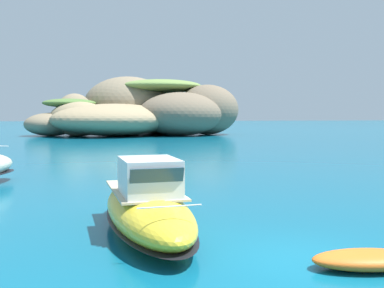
{
  "coord_description": "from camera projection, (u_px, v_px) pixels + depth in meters",
  "views": [
    {
      "loc": [
        -4.15,
        -10.07,
        3.56
      ],
      "look_at": [
        -0.33,
        15.94,
        1.75
      ],
      "focal_mm": 41.75,
      "sensor_mm": 36.0,
      "label": 1
    }
  ],
  "objects": [
    {
      "name": "islet_small",
      "position": [
        70.0,
        118.0,
        71.01
      ],
      "size": [
        15.52,
        14.77,
        6.83
      ],
      "color": "#84755B",
      "rests_on": "ground"
    },
    {
      "name": "dinghy_tender",
      "position": [
        369.0,
        259.0,
        10.17
      ],
      "size": [
        2.85,
        1.34,
        0.58
      ],
      "color": "orange",
      "rests_on": "ground"
    },
    {
      "name": "ground_plane",
      "position": [
        301.0,
        260.0,
        10.79
      ],
      "size": [
        400.0,
        400.0,
        0.0
      ],
      "primitive_type": "plane",
      "color": "#0C5B7A"
    },
    {
      "name": "motorboat_yellow",
      "position": [
        147.0,
        207.0,
        13.33
      ],
      "size": [
        3.33,
        7.88,
        2.25
      ],
      "color": "yellow",
      "rests_on": "ground"
    },
    {
      "name": "islet_large",
      "position": [
        150.0,
        112.0,
        76.7
      ],
      "size": [
        34.31,
        33.08,
        10.09
      ],
      "color": "#9E8966",
      "rests_on": "ground"
    }
  ]
}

